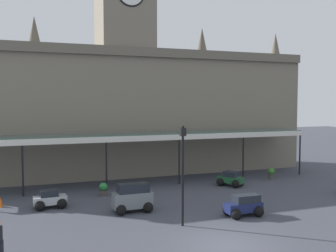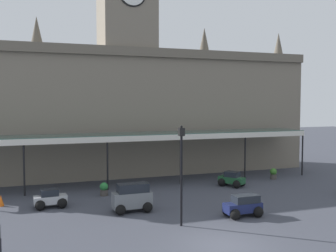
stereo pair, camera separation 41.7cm
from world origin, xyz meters
name	(u,v)px [view 2 (the right image)]	position (x,y,z in m)	size (l,w,h in m)	color
ground_plane	(223,246)	(0.00, 0.00, 0.00)	(140.00, 140.00, 0.00)	#3E404A
station_building	(127,102)	(0.00, 19.72, 6.74)	(35.28, 5.62, 20.13)	slate
entrance_canopy	(141,135)	(0.00, 14.77, 4.04)	(30.37, 3.26, 4.20)	#38564C
car_navy_estate	(243,207)	(3.30, 3.84, 0.56)	(2.26, 1.56, 1.27)	#19214C
car_silver_sedan	(50,200)	(-7.44, 9.62, 0.50)	(2.10, 1.61, 1.19)	#B2B5BA
car_grey_van	(132,199)	(-2.69, 6.96, 0.81)	(2.42, 1.63, 1.77)	slate
car_green_sedan	(232,180)	(6.64, 11.40, 0.50)	(2.13, 2.25, 1.19)	#1E512D
victorian_lamppost	(181,165)	(-0.81, 3.41, 3.39)	(0.30, 0.30, 5.52)	black
traffic_cone	(1,201)	(-10.48, 11.04, 0.37)	(0.40, 0.40, 0.73)	orange
planter_by_canopy	(273,174)	(11.50, 12.78, 0.49)	(0.60, 0.60, 0.96)	#47423D
planter_forecourt_centre	(104,189)	(-3.63, 11.65, 0.49)	(0.60, 0.60, 0.96)	#47423D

